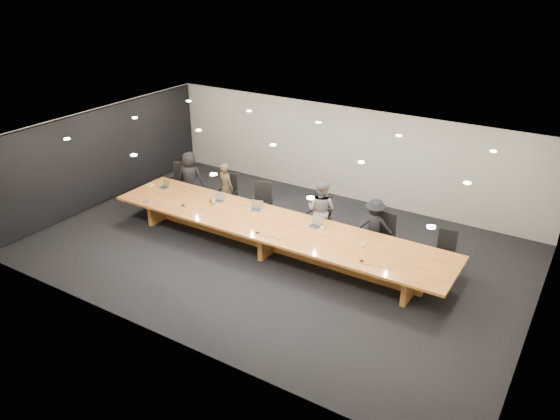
% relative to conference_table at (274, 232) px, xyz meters
% --- Properties ---
extents(ground, '(12.00, 12.00, 0.00)m').
position_rel_conference_table_xyz_m(ground, '(0.00, 0.00, -0.52)').
color(ground, black).
rests_on(ground, ground).
extents(back_wall, '(12.00, 0.02, 2.80)m').
position_rel_conference_table_xyz_m(back_wall, '(0.00, 4.00, 0.88)').
color(back_wall, '#BBB5AA').
rests_on(back_wall, ground).
extents(left_wall_panel, '(0.08, 7.84, 2.74)m').
position_rel_conference_table_xyz_m(left_wall_panel, '(-5.94, 0.00, 0.85)').
color(left_wall_panel, black).
rests_on(left_wall_panel, ground).
extents(conference_table, '(9.00, 1.80, 0.75)m').
position_rel_conference_table_xyz_m(conference_table, '(0.00, 0.00, 0.00)').
color(conference_table, brown).
rests_on(conference_table, ground).
extents(chair_far_left, '(0.72, 0.72, 1.14)m').
position_rel_conference_table_xyz_m(chair_far_left, '(-4.13, 1.17, 0.05)').
color(chair_far_left, black).
rests_on(chair_far_left, ground).
extents(chair_left, '(0.71, 0.71, 1.12)m').
position_rel_conference_table_xyz_m(chair_left, '(-2.39, 1.29, 0.04)').
color(chair_left, black).
rests_on(chair_left, ground).
extents(chair_mid_left, '(0.74, 0.74, 1.16)m').
position_rel_conference_table_xyz_m(chair_mid_left, '(-1.14, 1.16, 0.06)').
color(chair_mid_left, black).
rests_on(chair_mid_left, ground).
extents(chair_mid_right, '(0.59, 0.59, 1.12)m').
position_rel_conference_table_xyz_m(chair_mid_right, '(0.54, 1.33, 0.04)').
color(chair_mid_right, black).
rests_on(chair_mid_right, ground).
extents(chair_right, '(0.58, 0.58, 1.10)m').
position_rel_conference_table_xyz_m(chair_right, '(2.38, 1.22, 0.03)').
color(chair_right, black).
rests_on(chair_right, ground).
extents(chair_far_right, '(0.59, 0.59, 1.03)m').
position_rel_conference_table_xyz_m(chair_far_right, '(3.89, 1.24, -0.01)').
color(chair_far_right, black).
rests_on(chair_far_right, ground).
extents(person_a, '(0.89, 0.72, 1.56)m').
position_rel_conference_table_xyz_m(person_a, '(-3.69, 1.22, 0.26)').
color(person_a, black).
rests_on(person_a, ground).
extents(person_b, '(0.59, 0.45, 1.47)m').
position_rel_conference_table_xyz_m(person_b, '(-2.42, 1.27, 0.21)').
color(person_b, '#372D1E').
rests_on(person_b, ground).
extents(person_c, '(0.83, 0.66, 1.64)m').
position_rel_conference_table_xyz_m(person_c, '(0.70, 1.17, 0.30)').
color(person_c, '#5F5E61').
rests_on(person_c, ground).
extents(person_d, '(1.05, 0.82, 1.43)m').
position_rel_conference_table_xyz_m(person_d, '(2.13, 1.23, 0.20)').
color(person_d, black).
rests_on(person_d, ground).
extents(laptop_a, '(0.32, 0.26, 0.23)m').
position_rel_conference_table_xyz_m(laptop_a, '(-3.86, 0.28, 0.34)').
color(laptop_a, tan).
rests_on(laptop_a, conference_table).
extents(laptop_b, '(0.34, 0.27, 0.24)m').
position_rel_conference_table_xyz_m(laptop_b, '(-1.96, 0.36, 0.35)').
color(laptop_b, '#C1B293').
rests_on(laptop_b, conference_table).
extents(laptop_c, '(0.36, 0.30, 0.24)m').
position_rel_conference_table_xyz_m(laptop_c, '(-0.80, 0.41, 0.35)').
color(laptop_c, tan).
rests_on(laptop_c, conference_table).
extents(laptop_d, '(0.36, 0.29, 0.26)m').
position_rel_conference_table_xyz_m(laptop_d, '(0.95, 0.36, 0.36)').
color(laptop_d, tan).
rests_on(laptop_d, conference_table).
extents(water_bottle, '(0.08, 0.08, 0.22)m').
position_rel_conference_table_xyz_m(water_bottle, '(-1.83, -0.02, 0.34)').
color(water_bottle, silver).
rests_on(water_bottle, conference_table).
extents(amber_mug, '(0.11, 0.11, 0.11)m').
position_rel_conference_table_xyz_m(amber_mug, '(-2.08, 0.17, 0.28)').
color(amber_mug, brown).
rests_on(amber_mug, conference_table).
extents(paper_cup_near, '(0.09, 0.09, 0.09)m').
position_rel_conference_table_xyz_m(paper_cup_near, '(1.18, 0.31, 0.27)').
color(paper_cup_near, white).
rests_on(paper_cup_near, conference_table).
extents(paper_cup_far, '(0.10, 0.10, 0.09)m').
position_rel_conference_table_xyz_m(paper_cup_far, '(2.34, 0.05, 0.28)').
color(paper_cup_far, white).
rests_on(paper_cup_far, conference_table).
extents(notepad, '(0.23, 0.19, 0.01)m').
position_rel_conference_table_xyz_m(notepad, '(-4.35, 0.23, 0.24)').
color(notepad, silver).
rests_on(notepad, conference_table).
extents(lime_gadget, '(0.17, 0.11, 0.02)m').
position_rel_conference_table_xyz_m(lime_gadget, '(-4.33, 0.22, 0.25)').
color(lime_gadget, '#5BC735').
rests_on(lime_gadget, notepad).
extents(av_box, '(0.22, 0.18, 0.03)m').
position_rel_conference_table_xyz_m(av_box, '(-3.54, -0.69, 0.24)').
color(av_box, silver).
rests_on(av_box, conference_table).
extents(mic_left, '(0.12, 0.12, 0.03)m').
position_rel_conference_table_xyz_m(mic_left, '(-2.61, -0.33, 0.24)').
color(mic_left, black).
rests_on(mic_left, conference_table).
extents(mic_center, '(0.12, 0.12, 0.03)m').
position_rel_conference_table_xyz_m(mic_center, '(-0.06, -0.61, 0.24)').
color(mic_center, black).
rests_on(mic_center, conference_table).
extents(mic_right, '(0.14, 0.14, 0.03)m').
position_rel_conference_table_xyz_m(mic_right, '(2.58, -0.52, 0.24)').
color(mic_right, black).
rests_on(mic_right, conference_table).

